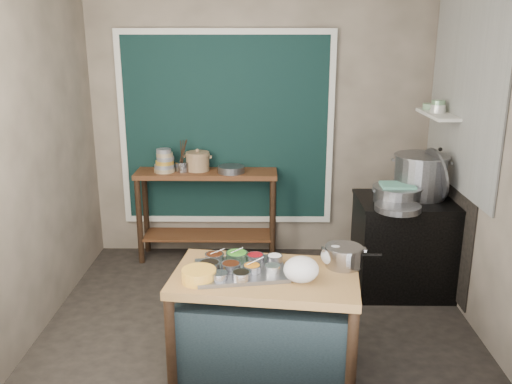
{
  "coord_description": "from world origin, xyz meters",
  "views": [
    {
      "loc": [
        0.03,
        -4.11,
        2.32
      ],
      "look_at": [
        -0.03,
        0.25,
        1.03
      ],
      "focal_mm": 38.0,
      "sensor_mm": 36.0,
      "label": 1
    }
  ],
  "objects_px": {
    "back_counter": "(208,215)",
    "saucepan": "(343,256)",
    "utensil_cup": "(183,166)",
    "stock_pot": "(420,176)",
    "condiment_tray": "(241,270)",
    "prep_table": "(265,323)",
    "yellow_basin": "(199,275)",
    "ceramic_crock": "(198,162)",
    "steamer": "(397,194)",
    "stove_block": "(406,246)"
  },
  "relations": [
    {
      "from": "stove_block",
      "to": "steamer",
      "type": "distance_m",
      "value": 0.55
    },
    {
      "from": "utensil_cup",
      "to": "condiment_tray",
      "type": "bearing_deg",
      "value": -71.63
    },
    {
      "from": "yellow_basin",
      "to": "utensil_cup",
      "type": "relative_size",
      "value": 1.35
    },
    {
      "from": "stove_block",
      "to": "condiment_tray",
      "type": "xyz_separation_m",
      "value": [
        -1.47,
        -1.28,
        0.34
      ]
    },
    {
      "from": "stove_block",
      "to": "stock_pot",
      "type": "height_order",
      "value": "stock_pot"
    },
    {
      "from": "stove_block",
      "to": "utensil_cup",
      "type": "height_order",
      "value": "utensil_cup"
    },
    {
      "from": "ceramic_crock",
      "to": "stock_pot",
      "type": "bearing_deg",
      "value": -17.8
    },
    {
      "from": "steamer",
      "to": "condiment_tray",
      "type": "bearing_deg",
      "value": -137.88
    },
    {
      "from": "prep_table",
      "to": "back_counter",
      "type": "height_order",
      "value": "back_counter"
    },
    {
      "from": "prep_table",
      "to": "ceramic_crock",
      "type": "height_order",
      "value": "ceramic_crock"
    },
    {
      "from": "condiment_tray",
      "to": "utensil_cup",
      "type": "distance_m",
      "value": 2.14
    },
    {
      "from": "back_counter",
      "to": "condiment_tray",
      "type": "distance_m",
      "value": 2.07
    },
    {
      "from": "condiment_tray",
      "to": "yellow_basin",
      "type": "distance_m",
      "value": 0.31
    },
    {
      "from": "yellow_basin",
      "to": "ceramic_crock",
      "type": "relative_size",
      "value": 0.88
    },
    {
      "from": "stove_block",
      "to": "yellow_basin",
      "type": "relative_size",
      "value": 3.98
    },
    {
      "from": "yellow_basin",
      "to": "utensil_cup",
      "type": "distance_m",
      "value": 2.21
    },
    {
      "from": "stove_block",
      "to": "stock_pot",
      "type": "xyz_separation_m",
      "value": [
        0.1,
        0.09,
        0.65
      ]
    },
    {
      "from": "condiment_tray",
      "to": "prep_table",
      "type": "bearing_deg",
      "value": -7.62
    },
    {
      "from": "condiment_tray",
      "to": "stock_pot",
      "type": "relative_size",
      "value": 1.22
    },
    {
      "from": "utensil_cup",
      "to": "ceramic_crock",
      "type": "xyz_separation_m",
      "value": [
        0.15,
        0.03,
        0.04
      ]
    },
    {
      "from": "back_counter",
      "to": "condiment_tray",
      "type": "bearing_deg",
      "value": -77.84
    },
    {
      "from": "stove_block",
      "to": "condiment_tray",
      "type": "relative_size",
      "value": 1.48
    },
    {
      "from": "utensil_cup",
      "to": "stock_pot",
      "type": "distance_m",
      "value": 2.33
    },
    {
      "from": "yellow_basin",
      "to": "stock_pot",
      "type": "distance_m",
      "value": 2.4
    },
    {
      "from": "prep_table",
      "to": "yellow_basin",
      "type": "bearing_deg",
      "value": -157.25
    },
    {
      "from": "prep_table",
      "to": "back_counter",
      "type": "bearing_deg",
      "value": 113.49
    },
    {
      "from": "back_counter",
      "to": "utensil_cup",
      "type": "bearing_deg",
      "value": 178.51
    },
    {
      "from": "saucepan",
      "to": "yellow_basin",
      "type": "bearing_deg",
      "value": -164.71
    },
    {
      "from": "saucepan",
      "to": "steamer",
      "type": "relative_size",
      "value": 0.61
    },
    {
      "from": "utensil_cup",
      "to": "steamer",
      "type": "distance_m",
      "value": 2.16
    },
    {
      "from": "prep_table",
      "to": "stove_block",
      "type": "xyz_separation_m",
      "value": [
        1.3,
        1.3,
        0.05
      ]
    },
    {
      "from": "condiment_tray",
      "to": "stock_pot",
      "type": "distance_m",
      "value": 2.11
    },
    {
      "from": "stove_block",
      "to": "steamer",
      "type": "relative_size",
      "value": 2.06
    },
    {
      "from": "stock_pot",
      "to": "utensil_cup",
      "type": "bearing_deg",
      "value": 163.9
    },
    {
      "from": "yellow_basin",
      "to": "steamer",
      "type": "relative_size",
      "value": 0.52
    },
    {
      "from": "prep_table",
      "to": "condiment_tray",
      "type": "distance_m",
      "value": 0.42
    },
    {
      "from": "condiment_tray",
      "to": "stock_pot",
      "type": "xyz_separation_m",
      "value": [
        1.57,
        1.37,
        0.31
      ]
    },
    {
      "from": "yellow_basin",
      "to": "condiment_tray",
      "type": "bearing_deg",
      "value": 28.37
    },
    {
      "from": "saucepan",
      "to": "utensil_cup",
      "type": "distance_m",
      "value": 2.36
    },
    {
      "from": "condiment_tray",
      "to": "saucepan",
      "type": "xyz_separation_m",
      "value": [
        0.71,
        0.11,
        0.06
      ]
    },
    {
      "from": "utensil_cup",
      "to": "stock_pot",
      "type": "bearing_deg",
      "value": -16.1
    },
    {
      "from": "back_counter",
      "to": "saucepan",
      "type": "distance_m",
      "value": 2.24
    },
    {
      "from": "back_counter",
      "to": "ceramic_crock",
      "type": "bearing_deg",
      "value": 160.45
    },
    {
      "from": "ceramic_crock",
      "to": "steamer",
      "type": "distance_m",
      "value": 2.04
    },
    {
      "from": "stove_block",
      "to": "stock_pot",
      "type": "bearing_deg",
      "value": 40.55
    },
    {
      "from": "stove_block",
      "to": "saucepan",
      "type": "relative_size",
      "value": 3.36
    },
    {
      "from": "yellow_basin",
      "to": "steamer",
      "type": "distance_m",
      "value": 2.1
    },
    {
      "from": "back_counter",
      "to": "steamer",
      "type": "relative_size",
      "value": 3.32
    },
    {
      "from": "stock_pot",
      "to": "steamer",
      "type": "relative_size",
      "value": 1.14
    },
    {
      "from": "yellow_basin",
      "to": "prep_table",
      "type": "bearing_deg",
      "value": 15.73
    }
  ]
}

